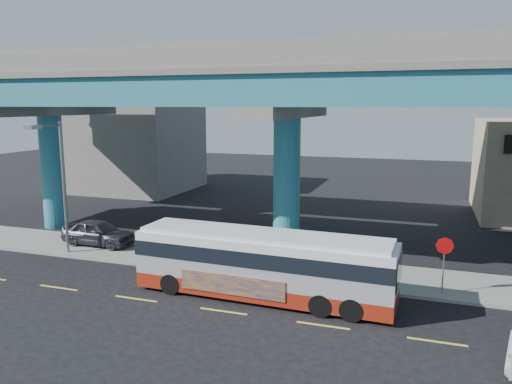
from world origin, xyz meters
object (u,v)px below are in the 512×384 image
(transit_bus, at_px, (263,262))
(parked_car, at_px, (98,232))
(street_lamp, at_px, (56,169))
(stop_sign, at_px, (444,253))

(transit_bus, xyz_separation_m, parked_car, (-11.29, 4.16, -0.68))
(parked_car, distance_m, street_lamp, 4.60)
(transit_bus, xyz_separation_m, stop_sign, (7.20, 2.59, 0.36))
(parked_car, bearing_deg, street_lamp, 163.59)
(transit_bus, distance_m, stop_sign, 7.66)
(parked_car, height_order, street_lamp, street_lamp)
(parked_car, bearing_deg, transit_bus, -109.15)
(stop_sign, bearing_deg, street_lamp, -163.71)
(transit_bus, relative_size, parked_car, 2.59)
(parked_car, xyz_separation_m, stop_sign, (18.49, -1.56, 1.04))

